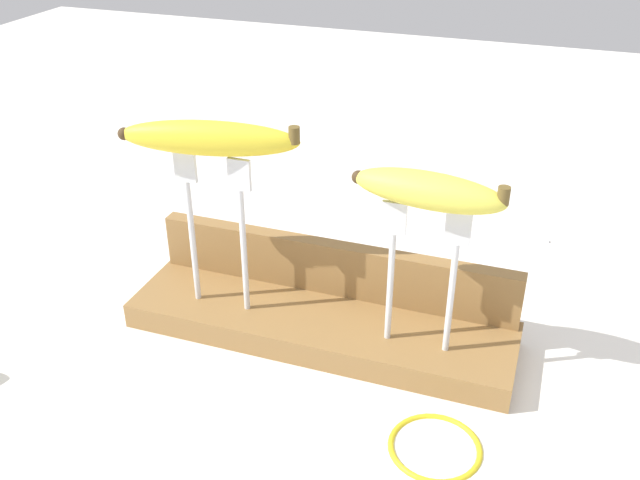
{
  "coord_description": "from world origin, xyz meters",
  "views": [
    {
      "loc": [
        0.23,
        -0.64,
        0.52
      ],
      "look_at": [
        0.0,
        0.0,
        0.13
      ],
      "focal_mm": 39.85,
      "sensor_mm": 36.0,
      "label": 1
    }
  ],
  "objects_px": {
    "fork_stand_right": "(422,265)",
    "fork_fallen_near": "(483,219)",
    "banana_raised_right": "(428,190)",
    "wire_coil": "(435,445)",
    "fork_stand_left": "(216,219)",
    "banana_raised_left": "(209,138)"
  },
  "relations": [
    {
      "from": "fork_stand_right",
      "to": "fork_fallen_near",
      "type": "distance_m",
      "value": 0.4
    },
    {
      "from": "fork_stand_left",
      "to": "fork_stand_right",
      "type": "distance_m",
      "value": 0.24
    },
    {
      "from": "banana_raised_right",
      "to": "fork_fallen_near",
      "type": "height_order",
      "value": "banana_raised_right"
    },
    {
      "from": "banana_raised_left",
      "to": "banana_raised_right",
      "type": "relative_size",
      "value": 1.24
    },
    {
      "from": "fork_stand_right",
      "to": "wire_coil",
      "type": "relative_size",
      "value": 1.82
    },
    {
      "from": "banana_raised_left",
      "to": "wire_coil",
      "type": "height_order",
      "value": "banana_raised_left"
    },
    {
      "from": "banana_raised_right",
      "to": "fork_fallen_near",
      "type": "xyz_separation_m",
      "value": [
        0.02,
        0.37,
        -0.21
      ]
    },
    {
      "from": "fork_stand_left",
      "to": "banana_raised_left",
      "type": "height_order",
      "value": "banana_raised_left"
    },
    {
      "from": "fork_stand_left",
      "to": "wire_coil",
      "type": "relative_size",
      "value": 2.07
    },
    {
      "from": "banana_raised_right",
      "to": "fork_fallen_near",
      "type": "relative_size",
      "value": 0.99
    },
    {
      "from": "fork_stand_right",
      "to": "banana_raised_left",
      "type": "distance_m",
      "value": 0.26
    },
    {
      "from": "banana_raised_right",
      "to": "wire_coil",
      "type": "xyz_separation_m",
      "value": [
        0.05,
        -0.12,
        -0.21
      ]
    },
    {
      "from": "fork_stand_left",
      "to": "banana_raised_left",
      "type": "bearing_deg",
      "value": -168.46
    },
    {
      "from": "banana_raised_right",
      "to": "wire_coil",
      "type": "bearing_deg",
      "value": -67.91
    },
    {
      "from": "banana_raised_left",
      "to": "fork_fallen_near",
      "type": "distance_m",
      "value": 0.51
    },
    {
      "from": "fork_stand_right",
      "to": "fork_fallen_near",
      "type": "relative_size",
      "value": 1.04
    },
    {
      "from": "wire_coil",
      "to": "fork_fallen_near",
      "type": "bearing_deg",
      "value": 92.68
    },
    {
      "from": "fork_stand_left",
      "to": "banana_raised_right",
      "type": "bearing_deg",
      "value": 0.0
    },
    {
      "from": "fork_stand_right",
      "to": "fork_fallen_near",
      "type": "xyz_separation_m",
      "value": [
        0.02,
        0.37,
        -0.13
      ]
    },
    {
      "from": "banana_raised_left",
      "to": "wire_coil",
      "type": "xyz_separation_m",
      "value": [
        0.28,
        -0.12,
        -0.24
      ]
    },
    {
      "from": "fork_stand_right",
      "to": "fork_fallen_near",
      "type": "bearing_deg",
      "value": 86.29
    },
    {
      "from": "banana_raised_left",
      "to": "wire_coil",
      "type": "relative_size",
      "value": 2.15
    }
  ]
}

